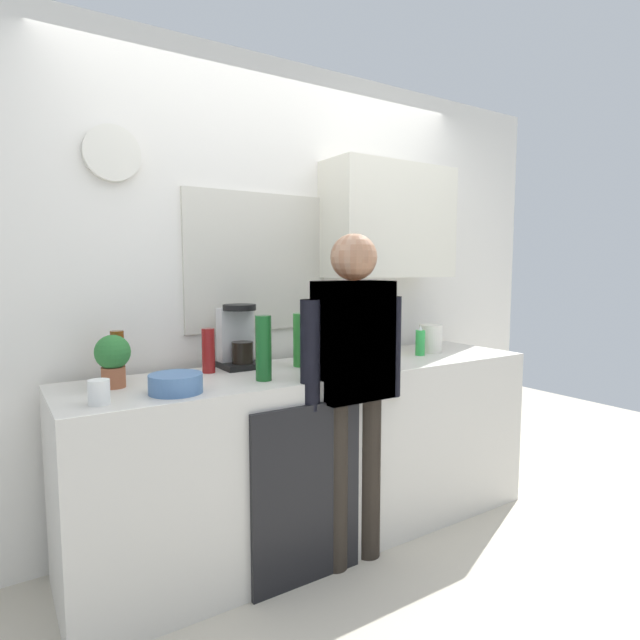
# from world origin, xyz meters

# --- Properties ---
(ground_plane) EXTENTS (8.00, 8.00, 0.00)m
(ground_plane) POSITION_xyz_m (0.00, 0.00, 0.00)
(ground_plane) COLOR beige
(kitchen_counter) EXTENTS (2.55, 0.64, 0.92)m
(kitchen_counter) POSITION_xyz_m (0.00, 0.30, 0.46)
(kitchen_counter) COLOR beige
(kitchen_counter) RESTS_ON ground_plane
(dishwasher_panel) EXTENTS (0.56, 0.02, 0.83)m
(dishwasher_panel) POSITION_xyz_m (-0.27, -0.03, 0.42)
(dishwasher_panel) COLOR black
(dishwasher_panel) RESTS_ON ground_plane
(back_wall_assembly) EXTENTS (4.15, 0.42, 2.60)m
(back_wall_assembly) POSITION_xyz_m (0.09, 0.70, 1.36)
(back_wall_assembly) COLOR white
(back_wall_assembly) RESTS_ON ground_plane
(coffee_maker) EXTENTS (0.20, 0.20, 0.33)m
(coffee_maker) POSITION_xyz_m (-0.36, 0.52, 1.07)
(coffee_maker) COLOR black
(coffee_maker) RESTS_ON kitchen_counter
(bottle_green_wine) EXTENTS (0.07, 0.07, 0.30)m
(bottle_green_wine) POSITION_xyz_m (-0.39, 0.16, 1.07)
(bottle_green_wine) COLOR #195923
(bottle_green_wine) RESTS_ON kitchen_counter
(bottle_red_vinegar) EXTENTS (0.06, 0.06, 0.22)m
(bottle_red_vinegar) POSITION_xyz_m (-0.54, 0.47, 1.03)
(bottle_red_vinegar) COLOR maroon
(bottle_red_vinegar) RESTS_ON kitchen_counter
(bottle_amber_beer) EXTENTS (0.06, 0.06, 0.23)m
(bottle_amber_beer) POSITION_xyz_m (-0.96, 0.52, 1.04)
(bottle_amber_beer) COLOR brown
(bottle_amber_beer) RESTS_ON kitchen_counter
(bottle_clear_soda) EXTENTS (0.09, 0.09, 0.28)m
(bottle_clear_soda) POSITION_xyz_m (-0.07, 0.36, 1.06)
(bottle_clear_soda) COLOR #2D8C33
(bottle_clear_soda) RESTS_ON kitchen_counter
(cup_white_mug) EXTENTS (0.08, 0.08, 0.09)m
(cup_white_mug) POSITION_xyz_m (-1.11, 0.12, 0.97)
(cup_white_mug) COLOR white
(cup_white_mug) RESTS_ON kitchen_counter
(cup_yellow_cup) EXTENTS (0.07, 0.07, 0.08)m
(cup_yellow_cup) POSITION_xyz_m (0.56, 0.40, 0.97)
(cup_yellow_cup) COLOR yellow
(cup_yellow_cup) RESTS_ON kitchen_counter
(mixing_bowl) EXTENTS (0.22, 0.22, 0.08)m
(mixing_bowl) POSITION_xyz_m (-0.81, 0.14, 0.96)
(mixing_bowl) COLOR #4C72A5
(mixing_bowl) RESTS_ON kitchen_counter
(potted_plant) EXTENTS (0.15, 0.15, 0.23)m
(potted_plant) POSITION_xyz_m (-1.00, 0.38, 1.06)
(potted_plant) COLOR #9E5638
(potted_plant) RESTS_ON kitchen_counter
(dish_soap) EXTENTS (0.06, 0.06, 0.18)m
(dish_soap) POSITION_xyz_m (0.70, 0.27, 1.00)
(dish_soap) COLOR green
(dish_soap) RESTS_ON kitchen_counter
(storage_canister) EXTENTS (0.14, 0.14, 0.17)m
(storage_canister) POSITION_xyz_m (0.83, 0.32, 1.01)
(storage_canister) COLOR silver
(storage_canister) RESTS_ON kitchen_counter
(person_at_sink) EXTENTS (0.57, 0.22, 1.60)m
(person_at_sink) POSITION_xyz_m (0.00, 0.00, 0.95)
(person_at_sink) COLOR black
(person_at_sink) RESTS_ON ground_plane
(person_guest) EXTENTS (0.57, 0.22, 1.60)m
(person_guest) POSITION_xyz_m (0.00, 0.00, 0.95)
(person_guest) COLOR brown
(person_guest) RESTS_ON ground_plane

